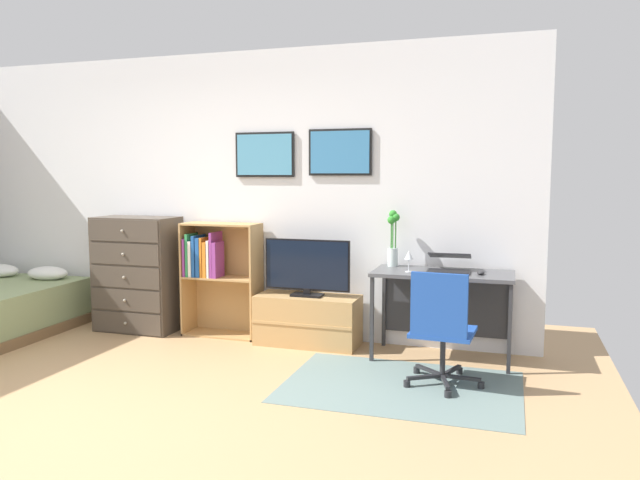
{
  "coord_description": "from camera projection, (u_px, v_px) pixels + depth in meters",
  "views": [
    {
      "loc": [
        2.76,
        -2.92,
        1.54
      ],
      "look_at": [
        1.36,
        1.5,
        1.04
      ],
      "focal_mm": 33.91,
      "sensor_mm": 36.0,
      "label": 1
    }
  ],
  "objects": [
    {
      "name": "dresser",
      "position": [
        138.0,
        274.0,
        5.98
      ],
      "size": [
        0.8,
        0.46,
        1.13
      ],
      "color": "#4C4238",
      "rests_on": "ground_plane"
    },
    {
      "name": "tv_stand",
      "position": [
        308.0,
        320.0,
        5.49
      ],
      "size": [
        0.93,
        0.41,
        0.45
      ],
      "color": "tan",
      "rests_on": "ground_plane"
    },
    {
      "name": "computer_mouse",
      "position": [
        481.0,
        273.0,
        4.86
      ],
      "size": [
        0.06,
        0.1,
        0.03
      ],
      "primitive_type": "ellipsoid",
      "color": "#262628",
      "rests_on": "desk"
    },
    {
      "name": "television",
      "position": [
        307.0,
        268.0,
        5.42
      ],
      "size": [
        0.8,
        0.16,
        0.51
      ],
      "color": "black",
      "rests_on": "tv_stand"
    },
    {
      "name": "wine_glass",
      "position": [
        409.0,
        256.0,
        4.98
      ],
      "size": [
        0.07,
        0.07,
        0.18
      ],
      "color": "silver",
      "rests_on": "desk"
    },
    {
      "name": "wall_back_with_posters",
      "position": [
        218.0,
        194.0,
        5.92
      ],
      "size": [
        6.12,
        0.09,
        2.7
      ],
      "color": "white",
      "rests_on": "ground_plane"
    },
    {
      "name": "bamboo_vase",
      "position": [
        393.0,
        239.0,
        5.28
      ],
      "size": [
        0.1,
        0.1,
        0.49
      ],
      "color": "silver",
      "rests_on": "desk"
    },
    {
      "name": "laptop",
      "position": [
        449.0,
        264.0,
        5.03
      ],
      "size": [
        0.36,
        0.39,
        0.16
      ],
      "rotation": [
        0.0,
        0.0,
        0.03
      ],
      "color": "black",
      "rests_on": "desk"
    },
    {
      "name": "area_rug",
      "position": [
        401.0,
        386.0,
        4.4
      ],
      "size": [
        1.7,
        1.2,
        0.01
      ],
      "primitive_type": "cube",
      "color": "slate",
      "rests_on": "ground_plane"
    },
    {
      "name": "desk",
      "position": [
        444.0,
        287.0,
        5.09
      ],
      "size": [
        1.14,
        0.55,
        0.74
      ],
      "color": "#4C4C4F",
      "rests_on": "ground_plane"
    },
    {
      "name": "ground_plane",
      "position": [
        41.0,
        422.0,
        3.77
      ],
      "size": [
        7.2,
        7.2,
        0.0
      ],
      "primitive_type": "plane",
      "color": "tan"
    },
    {
      "name": "office_chair",
      "position": [
        441.0,
        326.0,
        4.33
      ],
      "size": [
        0.57,
        0.58,
        0.86
      ],
      "rotation": [
        0.0,
        0.0,
        -0.06
      ],
      "color": "#232326",
      "rests_on": "ground_plane"
    },
    {
      "name": "bookshelf",
      "position": [
        215.0,
        270.0,
        5.79
      ],
      "size": [
        0.74,
        0.3,
        1.08
      ],
      "color": "tan",
      "rests_on": "ground_plane"
    }
  ]
}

